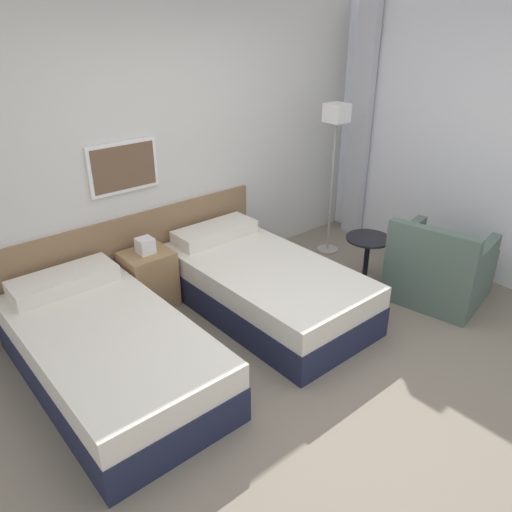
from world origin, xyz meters
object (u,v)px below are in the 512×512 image
bed_near_door (109,352)px  nightstand (149,278)px  armchair (439,271)px  floor_lamp (335,135)px  side_table (367,253)px  bed_near_window (263,285)px

bed_near_door → nightstand: size_ratio=2.87×
armchair → floor_lamp: bearing=-10.4°
floor_lamp → side_table: (-0.38, -0.82, -0.94)m
nightstand → armchair: (2.15, -1.64, 0.00)m
bed_near_door → side_table: size_ratio=3.58×
nightstand → side_table: 2.08m
bed_near_door → armchair: size_ratio=2.09×
bed_near_window → armchair: bearing=-33.2°
armchair → nightstand: bearing=41.9°
side_table → armchair: 0.68m
bed_near_window → floor_lamp: 1.82m
bed_near_door → bed_near_window: (1.50, 0.00, 0.00)m
floor_lamp → nightstand: bearing=172.8°
bed_near_window → nightstand: bearing=135.8°
floor_lamp → armchair: 1.72m
floor_lamp → armchair: floor_lamp is taller
side_table → bed_near_window: bearing=160.6°
floor_lamp → armchair: bearing=-89.7°
bed_near_window → armchair: (1.40, -0.91, 0.04)m
nightstand → floor_lamp: floor_lamp is taller
bed_near_window → floor_lamp: (1.39, 0.46, 1.08)m
bed_near_door → armchair: bearing=-17.5°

